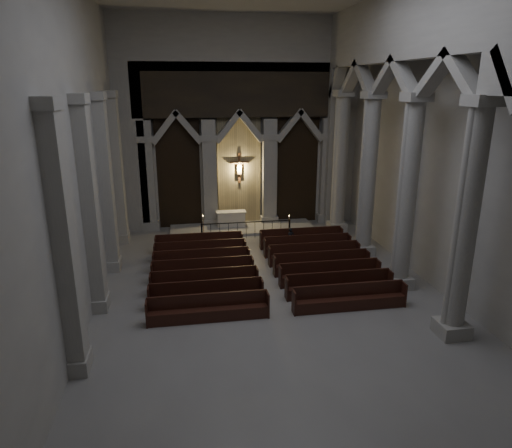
# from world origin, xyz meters

# --- Properties ---
(room) EXTENTS (24.00, 24.10, 12.00)m
(room) POSITION_xyz_m (0.00, 0.00, 7.60)
(room) COLOR gray
(room) RESTS_ON ground
(sanctuary_wall) EXTENTS (14.00, 0.77, 12.00)m
(sanctuary_wall) POSITION_xyz_m (0.00, 11.54, 6.62)
(sanctuary_wall) COLOR #A8A59D
(sanctuary_wall) RESTS_ON ground
(right_arcade) EXTENTS (1.00, 24.00, 12.00)m
(right_arcade) POSITION_xyz_m (5.50, 1.33, 7.83)
(right_arcade) COLOR #A8A59D
(right_arcade) RESTS_ON ground
(left_pilasters) EXTENTS (0.60, 13.00, 8.03)m
(left_pilasters) POSITION_xyz_m (-6.75, 3.50, 3.91)
(left_pilasters) COLOR #A8A59D
(left_pilasters) RESTS_ON ground
(sanctuary_step) EXTENTS (8.50, 2.60, 0.15)m
(sanctuary_step) POSITION_xyz_m (0.00, 10.60, 0.07)
(sanctuary_step) COLOR #A8A59D
(sanctuary_step) RESTS_ON ground
(altar) EXTENTS (1.78, 0.71, 0.91)m
(altar) POSITION_xyz_m (-0.63, 10.93, 0.61)
(altar) COLOR beige
(altar) RESTS_ON sanctuary_step
(altar_rail) EXTENTS (5.05, 0.09, 0.99)m
(altar_rail) POSITION_xyz_m (0.00, 8.93, 0.66)
(altar_rail) COLOR black
(altar_rail) RESTS_ON ground
(candle_stand_left) EXTENTS (0.22, 0.22, 1.29)m
(candle_stand_left) POSITION_xyz_m (-2.36, 9.50, 0.35)
(candle_stand_left) COLOR #9E6930
(candle_stand_left) RESTS_ON ground
(candle_stand_right) EXTENTS (0.21, 0.21, 1.23)m
(candle_stand_right) POSITION_xyz_m (2.46, 8.92, 0.33)
(candle_stand_right) COLOR #9E6930
(candle_stand_right) RESTS_ON ground
(pews) EXTENTS (9.86, 7.67, 1.00)m
(pews) POSITION_xyz_m (0.00, 3.50, 0.32)
(pews) COLOR black
(pews) RESTS_ON ground
(worshipper) EXTENTS (0.47, 0.38, 1.10)m
(worshipper) POSITION_xyz_m (2.09, 6.98, 0.55)
(worshipper) COLOR black
(worshipper) RESTS_ON ground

